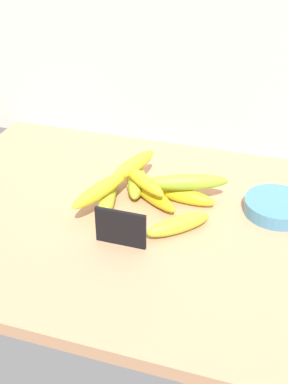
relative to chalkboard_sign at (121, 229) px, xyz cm
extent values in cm
cube|color=tan|center=(2.07, 10.80, -5.36)|extent=(110.00, 76.00, 3.00)
cube|color=beige|center=(2.07, 49.80, 28.14)|extent=(130.00, 2.00, 70.00)
cube|color=black|center=(0.00, -0.07, 0.34)|extent=(11.00, 0.80, 8.40)
cube|color=#886749|center=(0.00, 0.73, -3.56)|extent=(9.90, 1.20, 0.60)
cylinder|color=teal|center=(30.32, 21.72, -2.23)|extent=(14.95, 14.95, 3.26)
ellipsoid|color=yellow|center=(8.32, 19.62, -2.06)|extent=(16.98, 5.64, 3.59)
ellipsoid|color=yellow|center=(1.69, 23.31, -2.10)|extent=(16.80, 10.90, 3.51)
ellipsoid|color=#A4B630|center=(-7.88, 12.52, -2.05)|extent=(7.83, 20.14, 3.61)
ellipsoid|color=#9DAF2C|center=(-3.66, 21.82, -1.71)|extent=(7.67, 15.63, 4.29)
ellipsoid|color=#A6B22C|center=(10.50, 7.74, -1.93)|extent=(13.97, 13.51, 3.86)
ellipsoid|color=gold|center=(0.57, 18.23, -1.98)|extent=(17.90, 14.63, 3.75)
ellipsoid|color=#8AB52E|center=(9.42, 19.78, 1.67)|extent=(19.66, 10.51, 3.87)
ellipsoid|color=gold|center=(-4.74, 22.76, 2.29)|extent=(8.65, 16.94, 3.72)
ellipsoid|color=yellow|center=(-8.74, 11.06, 1.56)|extent=(9.53, 18.72, 3.61)
ellipsoid|color=yellow|center=(-0.89, 17.74, 1.50)|extent=(14.85, 12.53, 3.21)
camera|label=1|loc=(29.17, -76.74, 61.61)|focal=46.00mm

